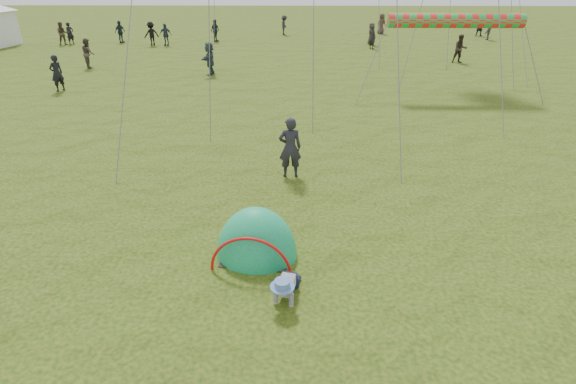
{
  "coord_description": "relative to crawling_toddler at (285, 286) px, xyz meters",
  "views": [
    {
      "loc": [
        -0.3,
        -6.11,
        5.61
      ],
      "look_at": [
        -0.48,
        3.01,
        1.0
      ],
      "focal_mm": 28.0,
      "sensor_mm": 36.0,
      "label": 1
    }
  ],
  "objects": [
    {
      "name": "crowd_person_2",
      "position": [
        -6.52,
        31.94,
        0.56
      ],
      "size": [
        0.83,
        1.1,
        1.73
      ],
      "primitive_type": "imported",
      "rotation": [
        0.0,
        0.0,
        1.11
      ],
      "color": "#1D282E",
      "rests_on": "ground"
    },
    {
      "name": "crowd_person_3",
      "position": [
        -0.96,
        36.07,
        0.52
      ],
      "size": [
        0.8,
        1.17,
        1.66
      ],
      "primitive_type": "imported",
      "rotation": [
        0.0,
        0.0,
        1.39
      ],
      "color": "#222228",
      "rests_on": "ground"
    },
    {
      "name": "crowd_person_12",
      "position": [
        -11.65,
        15.51,
        0.57
      ],
      "size": [
        0.71,
        0.76,
        1.75
      ],
      "primitive_type": "imported",
      "rotation": [
        0.0,
        0.0,
        4.11
      ],
      "color": "black",
      "rests_on": "ground"
    },
    {
      "name": "crowd_person_9",
      "position": [
        -11.16,
        29.87,
        0.57
      ],
      "size": [
        1.3,
        1.17,
        1.75
      ],
      "primitive_type": "imported",
      "rotation": [
        0.0,
        0.0,
        3.73
      ],
      "color": "black",
      "rests_on": "ground"
    },
    {
      "name": "crowd_person_8",
      "position": [
        -14.09,
        31.23,
        0.53
      ],
      "size": [
        0.82,
        1.07,
        1.69
      ],
      "primitive_type": "imported",
      "rotation": [
        0.0,
        0.0,
        1.1
      ],
      "color": "#1E2B37",
      "rests_on": "ground"
    },
    {
      "name": "crowd_person_6",
      "position": [
        5.82,
        28.63,
        0.52
      ],
      "size": [
        0.69,
        0.73,
        1.67
      ],
      "primitive_type": "imported",
      "rotation": [
        0.0,
        0.0,
        2.22
      ],
      "color": "black",
      "rests_on": "ground"
    },
    {
      "name": "crowd_person_15",
      "position": [
        16.21,
        33.34,
        0.48
      ],
      "size": [
        1.09,
        1.17,
        1.58
      ],
      "primitive_type": "imported",
      "rotation": [
        0.0,
        0.0,
        4.06
      ],
      "color": "#27282C",
      "rests_on": "ground"
    },
    {
      "name": "standing_adult",
      "position": [
        0.0,
        5.54,
        0.59
      ],
      "size": [
        0.7,
        0.49,
        1.81
      ],
      "primitive_type": "imported",
      "rotation": [
        0.0,
        0.0,
        3.24
      ],
      "color": "black",
      "rests_on": "ground"
    },
    {
      "name": "crowd_person_0",
      "position": [
        -17.75,
        30.31,
        0.51
      ],
      "size": [
        0.67,
        0.72,
        1.65
      ],
      "primitive_type": "imported",
      "rotation": [
        0.0,
        0.0,
        0.96
      ],
      "color": "black",
      "rests_on": "ground"
    },
    {
      "name": "crowd_person_10",
      "position": [
        7.88,
        36.89,
        0.57
      ],
      "size": [
        1.02,
        0.99,
        1.76
      ],
      "primitive_type": "imported",
      "rotation": [
        0.0,
        0.0,
        2.42
      ],
      "color": "#3D2D27",
      "rests_on": "ground"
    },
    {
      "name": "crawling_toddler",
      "position": [
        0.0,
        0.0,
        0.0
      ],
      "size": [
        0.74,
        0.92,
        0.62
      ],
      "primitive_type": null,
      "rotation": [
        0.0,
        0.0,
        -0.23
      ],
      "color": "black",
      "rests_on": "ground"
    },
    {
      "name": "ground",
      "position": [
        0.48,
        -0.51,
        -0.31
      ],
      "size": [
        140.0,
        140.0,
        0.0
      ],
      "primitive_type": "plane",
      "color": "#103309"
    },
    {
      "name": "popup_tent",
      "position": [
        -0.65,
        1.44,
        -0.31
      ],
      "size": [
        1.9,
        1.63,
        2.25
      ],
      "primitive_type": "ellipsoid",
      "rotation": [
        0.0,
        0.0,
        -0.12
      ],
      "color": "#128641",
      "rests_on": "ground"
    },
    {
      "name": "crowd_person_7",
      "position": [
        10.62,
        23.26,
        0.56
      ],
      "size": [
        0.86,
        0.68,
        1.73
      ],
      "primitive_type": "imported",
      "rotation": [
        0.0,
        0.0,
        6.26
      ],
      "color": "#2D241F",
      "rests_on": "ground"
    },
    {
      "name": "crowd_person_5",
      "position": [
        -4.77,
        19.45,
        0.58
      ],
      "size": [
        0.68,
        1.7,
        1.79
      ],
      "primitive_type": "imported",
      "rotation": [
        0.0,
        0.0,
        4.62
      ],
      "color": "#2D3B44",
      "rests_on": "ground"
    },
    {
      "name": "rainbow_tube_kite",
      "position": [
        7.36,
        15.09,
        3.08
      ],
      "size": [
        6.09,
        0.64,
        0.64
      ],
      "primitive_type": "cylinder",
      "rotation": [
        0.0,
        1.57,
        0.0
      ],
      "color": "red"
    },
    {
      "name": "crowd_person_14",
      "position": [
        -10.06,
        29.85,
        0.5
      ],
      "size": [
        1.0,
        0.51,
        1.63
      ],
      "primitive_type": "imported",
      "rotation": [
        0.0,
        0.0,
        6.16
      ],
      "color": "#2B3947",
      "rests_on": "ground"
    },
    {
      "name": "crowd_person_13",
      "position": [
        -12.45,
        21.16,
        0.56
      ],
      "size": [
        1.01,
        1.07,
        1.74
      ],
      "primitive_type": "imported",
      "rotation": [
        0.0,
        0.0,
        2.15
      ],
      "color": "#463A33",
      "rests_on": "ground"
    },
    {
      "name": "crowd_person_4",
      "position": [
        6.02,
        30.49,
        0.51
      ],
      "size": [
        0.66,
        0.89,
        1.64
      ],
      "primitive_type": "imported",
      "rotation": [
        0.0,
        0.0,
        1.39
      ],
      "color": "#322A22",
      "rests_on": "ground"
    },
    {
      "name": "crowd_person_11",
      "position": [
        16.38,
        35.7,
        0.51
      ],
      "size": [
        1.54,
        1.24,
        1.64
      ],
      "primitive_type": "imported",
      "rotation": [
        0.0,
        0.0,
        2.56
      ],
      "color": "#212734",
      "rests_on": "ground"
    },
    {
      "name": "crowd_person_1",
      "position": [
        -18.18,
        29.94,
        0.55
      ],
      "size": [
        1.05,
        0.99,
        1.72
      ],
      "primitive_type": "imported",
      "rotation": [
        0.0,
        0.0,
        0.53
      ],
      "color": "#463729",
      "rests_on": "ground"
    }
  ]
}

